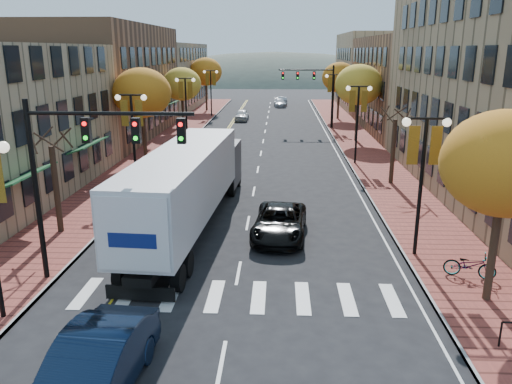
# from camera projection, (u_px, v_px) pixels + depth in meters

# --- Properties ---
(ground) EXTENTS (200.00, 200.00, 0.00)m
(ground) POSITION_uv_depth(u_px,v_px,m) (228.00, 326.00, 16.24)
(ground) COLOR black
(ground) RESTS_ON ground
(sidewalk_left) EXTENTS (4.00, 85.00, 0.15)m
(sidewalk_left) POSITION_uv_depth(u_px,v_px,m) (169.00, 142.00, 47.84)
(sidewalk_left) COLOR brown
(sidewalk_left) RESTS_ON ground
(sidewalk_right) EXTENTS (4.00, 85.00, 0.15)m
(sidewalk_right) POSITION_uv_depth(u_px,v_px,m) (358.00, 144.00, 47.02)
(sidewalk_right) COLOR brown
(sidewalk_right) RESTS_ON ground
(building_left_mid) EXTENTS (12.00, 24.00, 11.00)m
(building_left_mid) POSITION_uv_depth(u_px,v_px,m) (95.00, 82.00, 50.07)
(building_left_mid) COLOR brown
(building_left_mid) RESTS_ON ground
(building_left_far) EXTENTS (12.00, 26.00, 9.50)m
(building_left_far) POSITION_uv_depth(u_px,v_px,m) (155.00, 77.00, 74.28)
(building_left_far) COLOR #9E8966
(building_left_far) RESTS_ON ground
(building_right_mid) EXTENTS (15.00, 24.00, 10.00)m
(building_right_mid) POSITION_uv_depth(u_px,v_px,m) (435.00, 84.00, 54.35)
(building_right_mid) COLOR brown
(building_right_mid) RESTS_ON ground
(building_right_far) EXTENTS (15.00, 20.00, 11.00)m
(building_right_far) POSITION_uv_depth(u_px,v_px,m) (392.00, 71.00, 75.34)
(building_right_far) COLOR #9E8966
(building_right_far) RESTS_ON ground
(tree_left_a) EXTENTS (0.28, 0.28, 4.20)m
(tree_left_a) POSITION_uv_depth(u_px,v_px,m) (56.00, 190.00, 23.71)
(tree_left_a) COLOR #382619
(tree_left_a) RESTS_ON sidewalk_left
(tree_left_b) EXTENTS (4.48, 4.48, 7.21)m
(tree_left_b) POSITION_uv_depth(u_px,v_px,m) (142.00, 93.00, 38.20)
(tree_left_b) COLOR #382619
(tree_left_b) RESTS_ON sidewalk_left
(tree_left_c) EXTENTS (4.16, 4.16, 6.69)m
(tree_left_c) POSITION_uv_depth(u_px,v_px,m) (182.00, 84.00, 53.67)
(tree_left_c) COLOR #382619
(tree_left_c) RESTS_ON sidewalk_left
(tree_left_d) EXTENTS (4.61, 4.61, 7.42)m
(tree_left_d) POSITION_uv_depth(u_px,v_px,m) (206.00, 72.00, 70.80)
(tree_left_d) COLOR #382619
(tree_left_d) RESTS_ON sidewalk_left
(tree_right_a) EXTENTS (4.16, 4.16, 6.69)m
(tree_right_a) POSITION_uv_depth(u_px,v_px,m) (505.00, 164.00, 16.36)
(tree_right_a) COLOR #382619
(tree_right_a) RESTS_ON sidewalk_right
(tree_right_b) EXTENTS (0.28, 0.28, 4.20)m
(tree_right_b) POSITION_uv_depth(u_px,v_px,m) (393.00, 152.00, 32.50)
(tree_right_b) COLOR #382619
(tree_right_b) RESTS_ON sidewalk_right
(tree_right_c) EXTENTS (4.48, 4.48, 7.21)m
(tree_right_c) POSITION_uv_depth(u_px,v_px,m) (359.00, 85.00, 46.98)
(tree_right_c) COLOR #382619
(tree_right_c) RESTS_ON sidewalk_right
(tree_right_d) EXTENTS (4.35, 4.35, 7.00)m
(tree_right_d) POSITION_uv_depth(u_px,v_px,m) (339.00, 77.00, 62.39)
(tree_right_d) COLOR #382619
(tree_right_d) RESTS_ON sidewalk_right
(lamp_left_b) EXTENTS (1.96, 0.36, 6.05)m
(lamp_left_b) POSITION_uv_depth(u_px,v_px,m) (132.00, 123.00, 30.76)
(lamp_left_b) COLOR black
(lamp_left_b) RESTS_ON ground
(lamp_left_c) EXTENTS (1.96, 0.36, 6.05)m
(lamp_left_c) POSITION_uv_depth(u_px,v_px,m) (186.00, 96.00, 48.05)
(lamp_left_c) COLOR black
(lamp_left_c) RESTS_ON ground
(lamp_left_d) EXTENTS (1.96, 0.36, 6.05)m
(lamp_left_d) POSITION_uv_depth(u_px,v_px,m) (211.00, 84.00, 65.33)
(lamp_left_d) COLOR black
(lamp_left_d) RESTS_ON ground
(lamp_right_a) EXTENTS (1.96, 0.36, 6.05)m
(lamp_right_a) POSITION_uv_depth(u_px,v_px,m) (423.00, 160.00, 20.48)
(lamp_right_a) COLOR black
(lamp_right_a) RESTS_ON ground
(lamp_right_b) EXTENTS (1.96, 0.36, 6.05)m
(lamp_right_b) POSITION_uv_depth(u_px,v_px,m) (358.00, 109.00, 37.76)
(lamp_right_b) COLOR black
(lamp_right_b) RESTS_ON ground
(lamp_right_c) EXTENTS (1.96, 0.36, 6.05)m
(lamp_right_c) POSITION_uv_depth(u_px,v_px,m) (334.00, 90.00, 55.05)
(lamp_right_c) COLOR black
(lamp_right_c) RESTS_ON ground
(traffic_mast_near) EXTENTS (6.10, 0.35, 7.00)m
(traffic_mast_near) POSITION_uv_depth(u_px,v_px,m) (84.00, 157.00, 18.01)
(traffic_mast_near) COLOR black
(traffic_mast_near) RESTS_ON ground
(traffic_mast_far) EXTENTS (6.10, 0.34, 7.00)m
(traffic_mast_far) POSITION_uv_depth(u_px,v_px,m) (315.00, 85.00, 54.96)
(traffic_mast_far) COLOR black
(traffic_mast_far) RESTS_ON ground
(semi_truck) EXTENTS (3.74, 16.91, 4.19)m
(semi_truck) POSITION_uv_depth(u_px,v_px,m) (191.00, 181.00, 24.54)
(semi_truck) COLOR black
(semi_truck) RESTS_ON ground
(navy_sedan) EXTENTS (2.25, 5.42, 1.74)m
(navy_sedan) POSITION_uv_depth(u_px,v_px,m) (93.00, 368.00, 12.66)
(navy_sedan) COLOR black
(navy_sedan) RESTS_ON ground
(black_suv) EXTENTS (2.82, 5.40, 1.45)m
(black_suv) POSITION_uv_depth(u_px,v_px,m) (280.00, 222.00, 23.80)
(black_suv) COLOR black
(black_suv) RESTS_ON ground
(car_far_white) EXTENTS (1.65, 4.10, 1.40)m
(car_far_white) POSITION_uv_depth(u_px,v_px,m) (242.00, 115.00, 62.89)
(car_far_white) COLOR silver
(car_far_white) RESTS_ON ground
(car_far_silver) EXTENTS (2.10, 4.41, 1.24)m
(car_far_silver) POSITION_uv_depth(u_px,v_px,m) (280.00, 103.00, 77.99)
(car_far_silver) COLOR #B7B8BF
(car_far_silver) RESTS_ON ground
(car_far_oncoming) EXTENTS (1.71, 4.02, 1.29)m
(car_far_oncoming) POSITION_uv_depth(u_px,v_px,m) (282.00, 101.00, 80.95)
(car_far_oncoming) COLOR #A5A6AC
(car_far_oncoming) RESTS_ON ground
(bicycle) EXTENTS (2.03, 1.20, 1.01)m
(bicycle) POSITION_uv_depth(u_px,v_px,m) (470.00, 265.00, 19.24)
(bicycle) COLOR gray
(bicycle) RESTS_ON sidewalk_right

